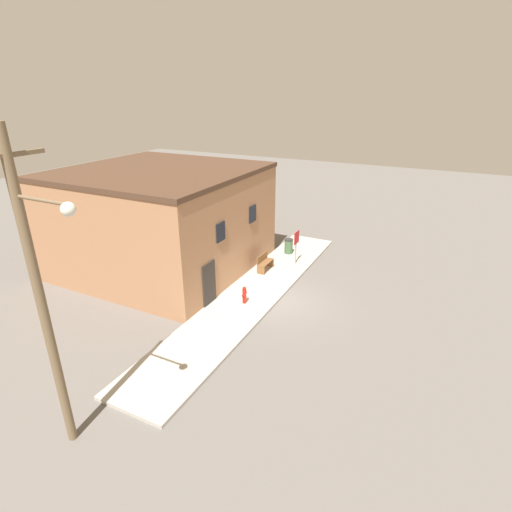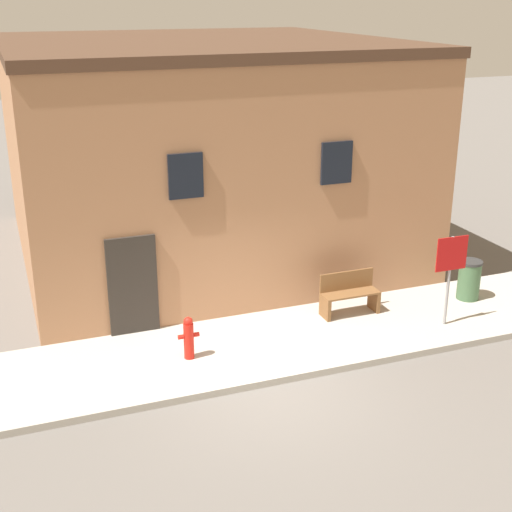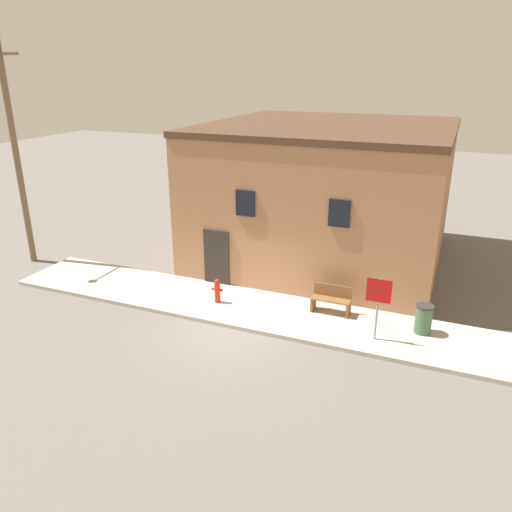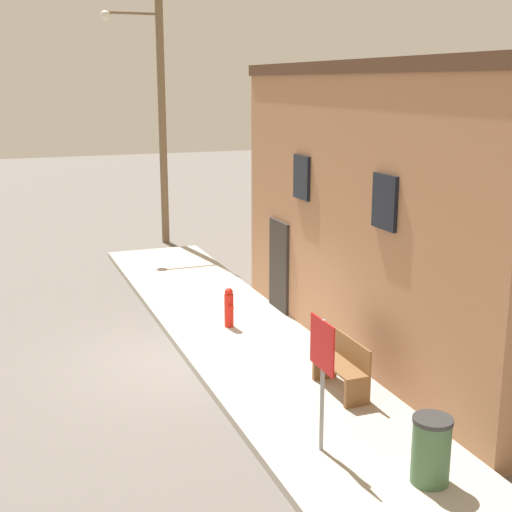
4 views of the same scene
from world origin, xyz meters
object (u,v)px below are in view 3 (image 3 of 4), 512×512
object	(u,v)px
stop_sign	(378,298)
trash_bin	(424,319)
fire_hydrant	(217,291)
utility_pole	(13,148)
bench	(331,300)

from	to	relation	value
stop_sign	trash_bin	distance (m)	1.83
fire_hydrant	utility_pole	distance (m)	10.06
fire_hydrant	stop_sign	bearing A→B (deg)	-4.85
stop_sign	bench	size ratio (longest dim) A/B	1.54
fire_hydrant	utility_pole	bearing A→B (deg)	175.39
fire_hydrant	utility_pole	world-z (taller)	utility_pole
trash_bin	fire_hydrant	bearing A→B (deg)	-175.68
fire_hydrant	stop_sign	size ratio (longest dim) A/B	0.44
utility_pole	fire_hydrant	bearing A→B (deg)	-4.61
fire_hydrant	bench	xyz separation A→B (m)	(3.78, 0.75, 0.01)
utility_pole	bench	bearing A→B (deg)	0.07
fire_hydrant	trash_bin	xyz separation A→B (m)	(6.68, 0.50, 0.03)
bench	trash_bin	world-z (taller)	bench
bench	trash_bin	xyz separation A→B (m)	(2.90, -0.25, 0.02)
fire_hydrant	bench	world-z (taller)	bench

